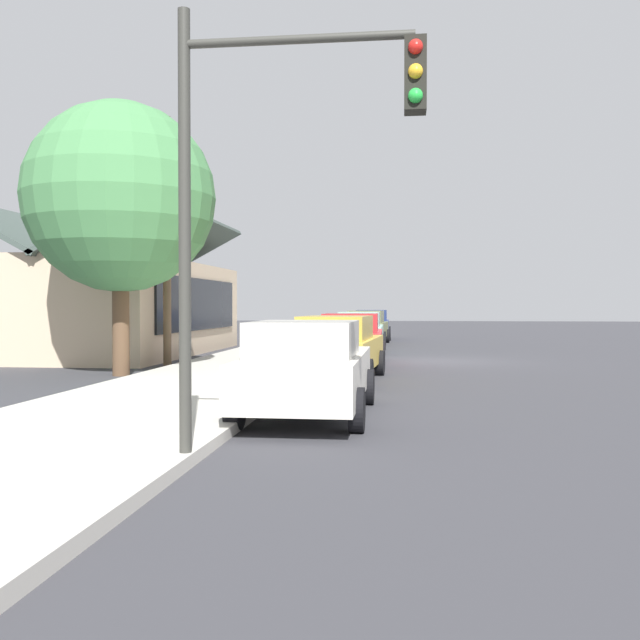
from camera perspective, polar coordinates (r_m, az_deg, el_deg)
The scene contains 13 objects.
ground_plane at distance 23.67m, azimuth 9.52°, elevation -3.29°, with size 120.00×120.00×0.00m, color #38383D.
sidewalk_curb at distance 24.06m, azimuth -3.94°, elevation -3.01°, with size 60.00×4.20×0.16m, color beige.
car_ivory at distance 11.66m, azimuth -0.98°, elevation -3.87°, with size 4.71×2.04×1.59m.
car_mustard at distance 17.15m, azimuth 1.48°, elevation -2.25°, with size 4.82×2.17×1.59m.
car_cherry at distance 22.13m, azimuth 2.57°, elevation -1.47°, with size 4.58×2.17×1.59m.
car_seafoam at distance 27.72m, azimuth 3.26°, elevation -0.93°, with size 4.82×2.00×1.59m.
car_olive at distance 33.44m, azimuth 3.79°, elevation -0.57°, with size 4.49×2.12×1.59m.
car_navy at distance 38.31m, azimuth 4.22°, elevation -0.34°, with size 4.92×2.11×1.59m.
storefront_building at distance 27.88m, azimuth -16.12°, elevation 1.17°, with size 12.58×6.80×5.28m.
shade_tree at distance 19.34m, azimuth -15.86°, elevation 9.46°, with size 4.94×4.94×7.13m.
traffic_light_main at distance 8.09m, azimuth -3.57°, elevation 12.93°, with size 0.37×2.79×5.20m.
utility_pole_wooden at distance 21.78m, azimuth -12.28°, elevation 6.66°, with size 1.80×0.24×7.50m.
fire_hydrant_red at distance 30.27m, azimuth 0.97°, elevation -1.36°, with size 0.22×0.22×0.71m.
Camera 1 is at (-23.57, 1.11, 1.85)m, focal length 39.57 mm.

